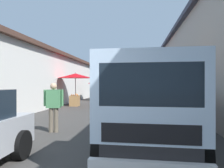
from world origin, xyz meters
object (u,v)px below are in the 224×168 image
fruit_stall_near_right (99,84)px  fruit_stall_far_right (164,80)px  delivery_truck (150,110)px  vendor_by_crates (54,104)px  fruit_stall_mid_lane (142,81)px  fruit_stall_far_left (75,79)px

fruit_stall_near_right → fruit_stall_far_right: bearing=-159.6°
delivery_truck → vendor_by_crates: 3.85m
fruit_stall_mid_lane → fruit_stall_far_left: size_ratio=1.04×
fruit_stall_far_left → vendor_by_crates: 8.72m
fruit_stall_near_right → delivery_truck: bearing=-166.7°
fruit_stall_near_right → fruit_stall_far_right: 13.02m
fruit_stall_near_right → delivery_truck: fruit_stall_near_right is taller
fruit_stall_mid_lane → delivery_truck: size_ratio=0.50×
fruit_stall_mid_lane → delivery_truck: fruit_stall_mid_lane is taller
fruit_stall_mid_lane → vendor_by_crates: 11.84m
delivery_truck → fruit_stall_near_right: bearing=13.3°
fruit_stall_far_left → delivery_truck: bearing=-157.3°
fruit_stall_far_right → vendor_by_crates: 4.08m
fruit_stall_near_right → fruit_stall_far_left: size_ratio=0.90×
fruit_stall_mid_lane → fruit_stall_near_right: size_ratio=1.16×
fruit_stall_mid_lane → fruit_stall_far_left: 5.49m
fruit_stall_near_right → vendor_by_crates: bearing=-176.4°
fruit_stall_near_right → vendor_by_crates: fruit_stall_near_right is taller
fruit_stall_near_right → fruit_stall_far_right: size_ratio=0.75×
fruit_stall_near_right → fruit_stall_far_left: fruit_stall_far_left is taller
fruit_stall_near_right → fruit_stall_far_right: (-12.21, -4.54, 0.13)m
delivery_truck → vendor_by_crates: (2.46, 2.96, -0.13)m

